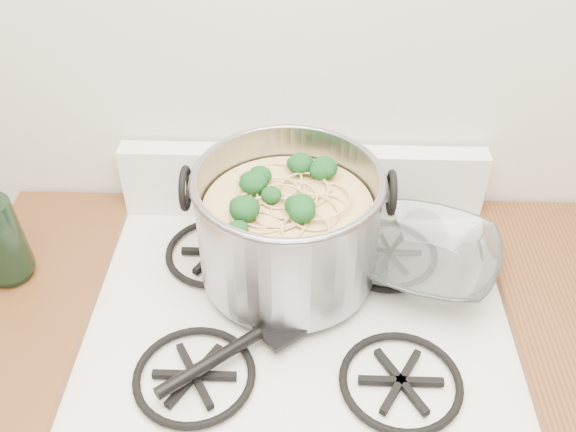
{
  "coord_description": "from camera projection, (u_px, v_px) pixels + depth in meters",
  "views": [
    {
      "loc": [
        0.01,
        0.47,
        1.79
      ],
      "look_at": [
        -0.02,
        1.36,
        1.06
      ],
      "focal_mm": 40.0,
      "sensor_mm": 36.0,
      "label": 1
    }
  ],
  "objects": [
    {
      "name": "stock_pot",
      "position": [
        288.0,
        228.0,
        1.17
      ],
      "size": [
        0.37,
        0.34,
        0.23
      ],
      "color": "gray",
      "rests_on": "gas_range"
    },
    {
      "name": "spatula",
      "position": [
        284.0,
        318.0,
        1.12
      ],
      "size": [
        0.42,
        0.42,
        0.02
      ],
      "primitive_type": null,
      "rotation": [
        0.0,
        0.0,
        -0.87
      ],
      "color": "black",
      "rests_on": "gas_range"
    },
    {
      "name": "glass_bowl",
      "position": [
        426.0,
        265.0,
        1.22
      ],
      "size": [
        0.13,
        0.13,
        0.03
      ],
      "primitive_type": "imported",
      "rotation": [
        0.0,
        0.0,
        -0.34
      ],
      "color": "white",
      "rests_on": "gas_range"
    }
  ]
}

